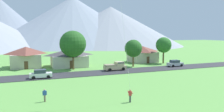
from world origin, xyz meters
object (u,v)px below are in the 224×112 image
at_px(tree_center, 73,44).
at_px(parked_car_silver_mid_west, 175,63).
at_px(watcher_person, 45,95).
at_px(tree_right_of_center, 164,45).
at_px(house_right_center, 142,54).
at_px(parked_car_white_west_end, 41,74).
at_px(house_left_center, 26,57).
at_px(house_leftmost, 69,57).
at_px(pickup_truck_sand_west_side, 115,66).
at_px(tree_left_of_center, 133,48).

relative_size(tree_center, parked_car_silver_mid_west, 2.23).
distance_m(tree_center, watcher_person, 24.98).
relative_size(tree_right_of_center, parked_car_silver_mid_west, 1.81).
relative_size(house_right_center, parked_car_white_west_end, 1.91).
xyz_separation_m(house_left_center, tree_right_of_center, (37.38, -6.73, 2.60)).
xyz_separation_m(house_leftmost, house_right_center, (22.51, 0.59, 0.15)).
bearing_deg(pickup_truck_sand_west_side, house_right_center, 39.79).
bearing_deg(house_leftmost, tree_right_of_center, -8.94).
xyz_separation_m(parked_car_white_west_end, pickup_truck_sand_west_side, (16.92, 2.90, 0.19)).
height_order(tree_center, pickup_truck_sand_west_side, tree_center).
relative_size(house_left_center, watcher_person, 4.79).
distance_m(tree_left_of_center, parked_car_white_west_end, 24.86).
height_order(house_left_center, parked_car_white_west_end, house_left_center).
xyz_separation_m(tree_center, parked_car_silver_mid_west, (25.95, -5.11, -5.37)).
distance_m(house_leftmost, tree_right_of_center, 27.28).
bearing_deg(house_right_center, pickup_truck_sand_west_side, -140.21).
bearing_deg(house_left_center, parked_car_white_west_end, -79.90).
bearing_deg(parked_car_white_west_end, house_left_center, 100.10).
bearing_deg(house_leftmost, tree_center, -88.71).
relative_size(house_right_center, tree_right_of_center, 1.06).
distance_m(house_right_center, tree_left_of_center, 10.04).
distance_m(parked_car_silver_mid_west, watcher_person, 38.42).
relative_size(parked_car_white_west_end, parked_car_silver_mid_west, 1.01).
height_order(house_leftmost, tree_center, tree_center).
xyz_separation_m(tree_left_of_center, watcher_person, (-23.73, -22.03, -3.92)).
bearing_deg(house_left_center, pickup_truck_sand_west_side, -33.40).
bearing_deg(pickup_truck_sand_west_side, parked_car_silver_mid_west, -0.43).
relative_size(house_leftmost, pickup_truck_sand_west_side, 1.83).
height_order(house_left_center, parked_car_silver_mid_west, house_left_center).
bearing_deg(pickup_truck_sand_west_side, house_left_center, 146.60).
bearing_deg(parked_car_silver_mid_west, parked_car_white_west_end, -175.31).
bearing_deg(tree_right_of_center, house_left_center, 169.79).
xyz_separation_m(house_right_center, tree_center, (-22.39, -6.12, 3.71)).
xyz_separation_m(tree_left_of_center, pickup_truck_sand_west_side, (-6.64, -3.98, -3.74)).
relative_size(tree_right_of_center, pickup_truck_sand_west_side, 1.46).
bearing_deg(parked_car_silver_mid_west, tree_right_of_center, 83.61).
bearing_deg(watcher_person, parked_car_white_west_end, 89.37).
distance_m(house_leftmost, house_right_center, 22.52).
relative_size(tree_left_of_center, tree_right_of_center, 0.93).
bearing_deg(watcher_person, house_leftmost, 74.52).
height_order(tree_center, parked_car_white_west_end, tree_center).
bearing_deg(tree_left_of_center, parked_car_silver_mid_west, -21.83).
bearing_deg(house_leftmost, watcher_person, -105.48).
bearing_deg(house_right_center, house_leftmost, -178.49).
relative_size(house_leftmost, parked_car_silver_mid_west, 2.26).
relative_size(house_left_center, parked_car_white_west_end, 1.88).
relative_size(house_right_center, tree_center, 0.86).
height_order(house_right_center, tree_left_of_center, tree_left_of_center).
height_order(tree_right_of_center, watcher_person, tree_right_of_center).
bearing_deg(house_right_center, tree_left_of_center, -133.22).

